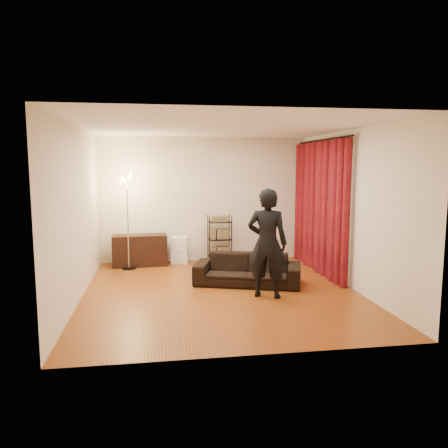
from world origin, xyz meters
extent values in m
plane|color=#944512|center=(0.00, 0.00, 0.00)|extent=(5.00, 5.00, 0.00)
plane|color=white|center=(0.00, 0.00, 2.70)|extent=(5.00, 5.00, 0.00)
plane|color=silver|center=(0.00, 2.50, 1.35)|extent=(5.00, 0.00, 5.00)
plane|color=silver|center=(0.00, -2.50, 1.35)|extent=(5.00, 0.00, 5.00)
plane|color=silver|center=(-2.25, 0.00, 1.35)|extent=(0.00, 5.00, 5.00)
plane|color=silver|center=(2.25, 0.00, 1.35)|extent=(0.00, 5.00, 5.00)
cylinder|color=black|center=(2.15, 1.12, 2.58)|extent=(0.04, 2.65, 0.04)
imported|color=black|center=(0.53, 0.37, 0.27)|extent=(1.98, 1.25, 0.54)
imported|color=black|center=(0.69, -0.39, 0.87)|extent=(0.75, 0.64, 1.75)
cube|color=black|center=(-1.41, 2.14, 0.33)|extent=(1.15, 0.49, 0.65)
camera|label=1|loc=(-1.02, -7.01, 2.10)|focal=35.00mm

